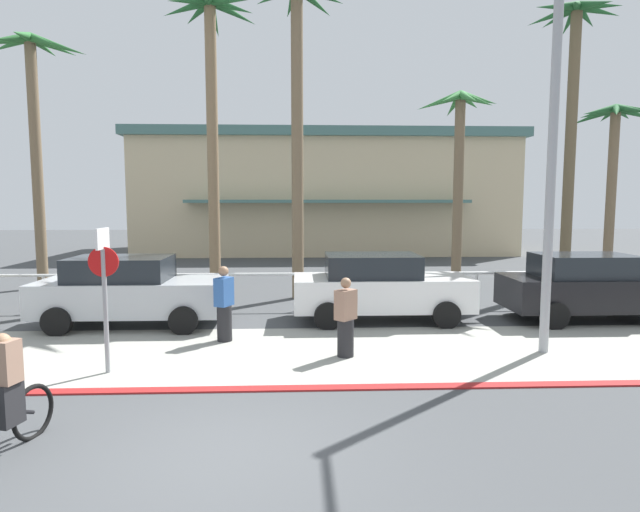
% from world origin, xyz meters
% --- Properties ---
extents(ground_plane, '(80.00, 80.00, 0.00)m').
position_xyz_m(ground_plane, '(0.00, 10.00, 0.00)').
color(ground_plane, '#424447').
extents(sidewalk_strip, '(44.00, 4.00, 0.02)m').
position_xyz_m(sidewalk_strip, '(0.00, 4.20, 0.01)').
color(sidewalk_strip, '#9E9E93').
rests_on(sidewalk_strip, ground).
extents(curb_paint, '(44.00, 0.24, 0.03)m').
position_xyz_m(curb_paint, '(0.00, 2.20, 0.01)').
color(curb_paint, maroon).
rests_on(curb_paint, ground).
extents(building_backdrop, '(21.68, 10.29, 6.92)m').
position_xyz_m(building_backdrop, '(2.55, 26.43, 3.48)').
color(building_backdrop, beige).
rests_on(building_backdrop, ground).
extents(rail_fence, '(21.66, 0.08, 1.04)m').
position_xyz_m(rail_fence, '(0.00, 8.50, 0.84)').
color(rail_fence, white).
rests_on(rail_fence, ground).
extents(stop_sign_bike_lane, '(0.52, 0.56, 2.56)m').
position_xyz_m(stop_sign_bike_lane, '(-2.40, 3.12, 1.68)').
color(stop_sign_bike_lane, gray).
rests_on(stop_sign_bike_lane, ground).
extents(streetlight_curb, '(0.24, 2.54, 7.50)m').
position_xyz_m(streetlight_curb, '(5.85, 3.82, 4.28)').
color(streetlight_curb, '#9EA0A5').
rests_on(streetlight_curb, ground).
extents(palm_tree_1, '(3.49, 3.38, 8.59)m').
position_xyz_m(palm_tree_1, '(-7.91, 12.52, 6.55)').
color(palm_tree_1, '#756047').
rests_on(palm_tree_1, ground).
extents(palm_tree_2, '(2.96, 3.73, 9.40)m').
position_xyz_m(palm_tree_2, '(-1.74, 11.29, 6.98)').
color(palm_tree_2, '#846B4C').
rests_on(palm_tree_2, ground).
extents(palm_tree_3, '(2.82, 3.07, 9.46)m').
position_xyz_m(palm_tree_3, '(0.96, 10.27, 6.76)').
color(palm_tree_3, '#756047').
rests_on(palm_tree_3, ground).
extents(palm_tree_4, '(2.95, 3.55, 6.91)m').
position_xyz_m(palm_tree_4, '(6.68, 12.87, 5.24)').
color(palm_tree_4, '#756047').
rests_on(palm_tree_4, ground).
extents(palm_tree_5, '(3.21, 3.17, 9.53)m').
position_xyz_m(palm_tree_5, '(10.11, 11.61, 7.09)').
color(palm_tree_5, brown).
rests_on(palm_tree_5, ground).
extents(palm_tree_6, '(3.33, 3.54, 6.68)m').
position_xyz_m(palm_tree_6, '(13.03, 13.92, 5.22)').
color(palm_tree_6, '#756047').
rests_on(palm_tree_6, ground).
extents(car_silver_1, '(4.40, 2.02, 1.69)m').
position_xyz_m(car_silver_1, '(-3.11, 6.69, 0.87)').
color(car_silver_1, '#B2B7BC').
rests_on(car_silver_1, ground).
extents(car_white_2, '(4.40, 2.02, 1.69)m').
position_xyz_m(car_white_2, '(3.00, 7.01, 0.87)').
color(car_white_2, white).
rests_on(car_white_2, ground).
extents(car_black_3, '(4.40, 2.02, 1.69)m').
position_xyz_m(car_black_3, '(8.33, 6.81, 0.87)').
color(car_black_3, black).
rests_on(car_black_3, ground).
extents(cyclist_black_0, '(0.50, 1.78, 1.50)m').
position_xyz_m(cyclist_black_0, '(-2.57, 0.15, 0.69)').
color(cyclist_black_0, black).
rests_on(cyclist_black_0, ground).
extents(pedestrian_0, '(0.47, 0.47, 1.56)m').
position_xyz_m(pedestrian_0, '(1.86, 3.91, 0.71)').
color(pedestrian_0, '#232326').
rests_on(pedestrian_0, ground).
extents(pedestrian_1, '(0.43, 0.47, 1.64)m').
position_xyz_m(pedestrian_1, '(-0.64, 5.16, 0.76)').
color(pedestrian_1, '#232326').
rests_on(pedestrian_1, ground).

